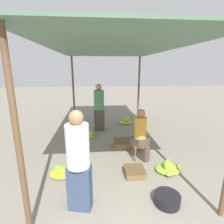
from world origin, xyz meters
The scene contains 17 objects.
canopy_post_front_left centered at (-1.45, 0.30, 1.37)m, with size 0.08×0.08×2.75m, color brown.
canopy_post_back_left centered at (-1.45, 5.92, 1.37)m, with size 0.08×0.08×2.75m, color brown.
canopy_post_back_right centered at (1.45, 5.92, 1.37)m, with size 0.08×0.08×2.75m, color brown.
canopy_tarp centered at (0.00, 3.11, 2.77)m, with size 3.31×6.02×0.04m, color #567A60.
vendor_foreground centered at (-0.76, 0.65, 0.87)m, with size 0.42×0.42×1.67m.
stool centered at (0.59, 2.13, 0.33)m, with size 0.34×0.34×0.41m.
vendor_seated centered at (0.61, 2.13, 0.68)m, with size 0.45×0.45×1.31m.
basin_black centered at (0.70, 0.61, 0.09)m, with size 0.44×0.44×0.18m.
banana_pile_left_0 centered at (-1.22, 1.62, 0.08)m, with size 0.56×0.50×0.21m.
banana_pile_left_1 centered at (-0.80, 3.78, 0.07)m, with size 0.54×0.49×0.18m.
banana_pile_left_2 centered at (-1.08, 4.62, 0.07)m, with size 0.55×0.61×0.22m.
banana_pile_left_3 centered at (-1.01, 2.62, 0.08)m, with size 0.60×0.52×0.23m.
banana_pile_right_0 centered at (0.73, 5.05, 0.09)m, with size 0.50×0.43×0.22m.
banana_pile_right_1 centered at (1.13, 1.55, 0.08)m, with size 0.64×0.59×0.24m.
crate_near centered at (0.32, 1.45, 0.08)m, with size 0.43×0.43×0.16m.
crate_mid centered at (0.27, 2.86, 0.11)m, with size 0.49×0.49×0.21m.
shopper_walking_mid centered at (-0.37, 4.36, 0.89)m, with size 0.38×0.37×1.72m.
Camera 1 is at (-0.47, -1.82, 2.26)m, focal length 28.00 mm.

